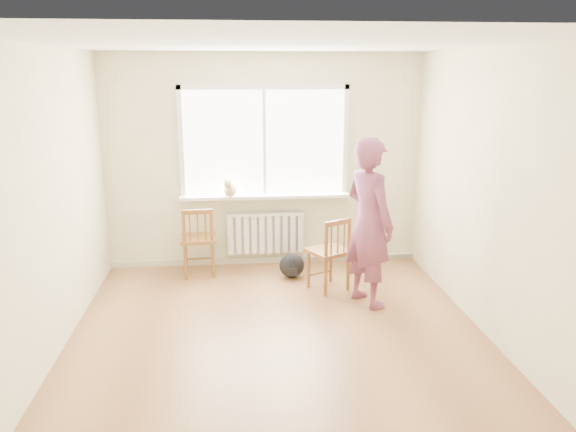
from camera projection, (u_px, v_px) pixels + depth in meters
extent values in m
plane|color=#9D6B40|center=(280.00, 341.00, 5.30)|extent=(4.50, 4.50, 0.00)
plane|color=white|center=(278.00, 43.00, 4.61)|extent=(4.50, 4.50, 0.00)
cube|color=beige|center=(264.00, 162.00, 7.12)|extent=(4.00, 0.01, 2.70)
cube|color=white|center=(264.00, 142.00, 7.04)|extent=(2.00, 0.02, 1.30)
cube|color=white|center=(264.00, 87.00, 6.85)|extent=(2.12, 0.05, 0.06)
cube|color=white|center=(181.00, 144.00, 6.92)|extent=(0.06, 0.05, 1.42)
cube|color=white|center=(345.00, 142.00, 7.12)|extent=(0.06, 0.05, 1.42)
cube|color=white|center=(264.00, 143.00, 7.02)|extent=(0.04, 0.05, 1.30)
cube|color=white|center=(265.00, 196.00, 7.12)|extent=(2.15, 0.22, 0.04)
cube|color=white|center=(265.00, 233.00, 7.31)|extent=(1.00, 0.02, 0.55)
cube|color=white|center=(266.00, 234.00, 7.26)|extent=(1.00, 0.10, 0.51)
cube|color=white|center=(265.00, 214.00, 7.19)|extent=(1.00, 0.12, 0.03)
cylinder|color=silver|center=(359.00, 255.00, 7.51)|extent=(1.40, 0.04, 0.04)
cube|color=beige|center=(266.00, 260.00, 7.44)|extent=(4.00, 0.03, 0.08)
cube|color=#925A2A|center=(198.00, 239.00, 6.93)|extent=(0.46, 0.44, 0.04)
cylinder|color=#925A2A|center=(212.00, 251.00, 7.17)|extent=(0.04, 0.04, 0.46)
cylinder|color=#925A2A|center=(186.00, 253.00, 7.12)|extent=(0.04, 0.04, 0.46)
cylinder|color=#925A2A|center=(213.00, 260.00, 6.86)|extent=(0.04, 0.04, 0.46)
cylinder|color=#925A2A|center=(185.00, 261.00, 6.81)|extent=(0.04, 0.04, 0.46)
cylinder|color=#925A2A|center=(212.00, 244.00, 6.80)|extent=(0.04, 0.04, 0.88)
cylinder|color=#925A2A|center=(185.00, 245.00, 6.75)|extent=(0.04, 0.04, 0.88)
cube|color=#925A2A|center=(197.00, 212.00, 6.67)|extent=(0.36, 0.06, 0.06)
cylinder|color=#925A2A|center=(206.00, 227.00, 6.74)|extent=(0.02, 0.02, 0.35)
cylinder|color=#925A2A|center=(198.00, 227.00, 6.72)|extent=(0.02, 0.02, 0.35)
cylinder|color=#925A2A|center=(190.00, 227.00, 6.71)|extent=(0.02, 0.02, 0.35)
cube|color=#925A2A|center=(329.00, 251.00, 6.46)|extent=(0.57, 0.56, 0.04)
cylinder|color=#925A2A|center=(331.00, 263.00, 6.74)|extent=(0.04, 0.04, 0.46)
cylinder|color=#925A2A|center=(309.00, 268.00, 6.57)|extent=(0.04, 0.04, 0.46)
cylinder|color=#925A2A|center=(348.00, 271.00, 6.48)|extent=(0.04, 0.04, 0.46)
cylinder|color=#925A2A|center=(326.00, 277.00, 6.30)|extent=(0.04, 0.04, 0.46)
cylinder|color=#925A2A|center=(349.00, 254.00, 6.43)|extent=(0.04, 0.04, 0.87)
cylinder|color=#925A2A|center=(326.00, 260.00, 6.25)|extent=(0.04, 0.04, 0.87)
cube|color=#925A2A|center=(338.00, 223.00, 6.24)|extent=(0.33, 0.20, 0.06)
cylinder|color=#925A2A|center=(344.00, 237.00, 6.33)|extent=(0.02, 0.02, 0.35)
cylinder|color=#925A2A|center=(338.00, 238.00, 6.28)|extent=(0.02, 0.02, 0.35)
cylinder|color=#925A2A|center=(331.00, 240.00, 6.23)|extent=(0.02, 0.02, 0.35)
imported|color=#CD4448|center=(369.00, 223.00, 5.95)|extent=(0.69, 0.79, 1.82)
ellipsoid|color=beige|center=(230.00, 189.00, 6.98)|extent=(0.22, 0.28, 0.18)
sphere|color=beige|center=(228.00, 184.00, 6.85)|extent=(0.10, 0.10, 0.10)
cone|color=beige|center=(226.00, 180.00, 6.84)|extent=(0.03, 0.03, 0.04)
cone|color=beige|center=(230.00, 180.00, 6.83)|extent=(0.03, 0.03, 0.04)
cylinder|color=beige|center=(233.00, 191.00, 7.12)|extent=(0.06, 0.17, 0.02)
cylinder|color=beige|center=(226.00, 194.00, 6.91)|extent=(0.02, 0.02, 0.09)
cylinder|color=beige|center=(231.00, 194.00, 6.91)|extent=(0.02, 0.02, 0.09)
ellipsoid|color=black|center=(292.00, 265.00, 6.90)|extent=(0.34, 0.27, 0.31)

